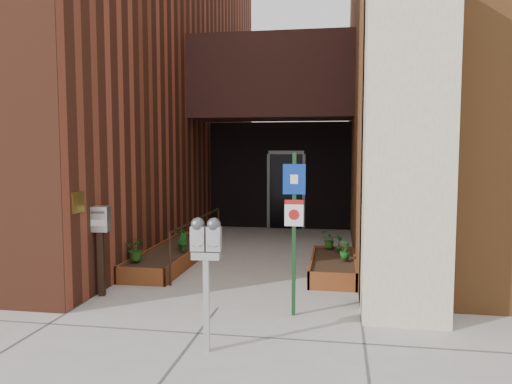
% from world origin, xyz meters
% --- Properties ---
extents(ground, '(80.00, 80.00, 0.00)m').
position_xyz_m(ground, '(0.00, 0.00, 0.00)').
color(ground, '#9E9991').
rests_on(ground, ground).
extents(architecture, '(20.00, 14.60, 10.00)m').
position_xyz_m(architecture, '(-0.18, 6.89, 4.98)').
color(architecture, '#602B1B').
rests_on(architecture, ground).
extents(planter_left, '(0.90, 3.60, 0.30)m').
position_xyz_m(planter_left, '(-1.55, 2.70, 0.13)').
color(planter_left, maroon).
rests_on(planter_left, ground).
extents(planter_right, '(0.80, 2.20, 0.30)m').
position_xyz_m(planter_right, '(1.60, 2.20, 0.13)').
color(planter_right, maroon).
rests_on(planter_right, ground).
extents(handrail, '(0.04, 3.34, 0.90)m').
position_xyz_m(handrail, '(-1.05, 2.65, 0.75)').
color(handrail, black).
rests_on(handrail, ground).
extents(parking_meter, '(0.34, 0.17, 1.51)m').
position_xyz_m(parking_meter, '(0.25, -1.49, 1.17)').
color(parking_meter, '#B5B5B7').
rests_on(parking_meter, ground).
extents(sign_post, '(0.30, 0.08, 2.21)m').
position_xyz_m(sign_post, '(1.09, -0.13, 1.36)').
color(sign_post, '#14391D').
rests_on(sign_post, ground).
extents(payment_dropbox, '(0.30, 0.24, 1.39)m').
position_xyz_m(payment_dropbox, '(-1.90, 0.29, 1.00)').
color(payment_dropbox, black).
rests_on(payment_dropbox, ground).
extents(shrub_left_a, '(0.42, 0.42, 0.41)m').
position_xyz_m(shrub_left_a, '(-1.81, 1.42, 0.51)').
color(shrub_left_a, '#245117').
rests_on(shrub_left_a, planter_left).
extents(shrub_left_b, '(0.25, 0.25, 0.32)m').
position_xyz_m(shrub_left_b, '(-1.28, 2.40, 0.46)').
color(shrub_left_b, '#18541B').
rests_on(shrub_left_b, planter_left).
extents(shrub_left_c, '(0.29, 0.29, 0.37)m').
position_xyz_m(shrub_left_c, '(-1.38, 2.64, 0.49)').
color(shrub_left_c, '#1D5A19').
rests_on(shrub_left_c, planter_left).
extents(shrub_left_d, '(0.27, 0.27, 0.37)m').
position_xyz_m(shrub_left_d, '(-1.25, 3.64, 0.48)').
color(shrub_left_d, '#1B611F').
rests_on(shrub_left_d, planter_left).
extents(shrub_right_a, '(0.26, 0.26, 0.34)m').
position_xyz_m(shrub_right_a, '(1.80, 2.11, 0.47)').
color(shrub_right_a, '#164E18').
rests_on(shrub_right_a, planter_right).
extents(shrub_right_b, '(0.24, 0.24, 0.33)m').
position_xyz_m(shrub_right_b, '(1.69, 2.75, 0.47)').
color(shrub_right_b, '#1B611D').
rests_on(shrub_right_b, planter_right).
extents(shrub_right_c, '(0.41, 0.41, 0.33)m').
position_xyz_m(shrub_right_c, '(1.50, 3.10, 0.46)').
color(shrub_right_c, '#24611B').
rests_on(shrub_right_c, planter_right).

